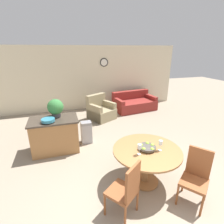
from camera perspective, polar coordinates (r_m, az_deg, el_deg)
ground_plane at (r=3.35m, az=15.09°, el=-30.89°), size 24.00×24.00×0.00m
wall_back at (r=7.78m, az=-7.22°, el=10.89°), size 8.00×0.09×2.70m
dining_table at (r=3.56m, az=11.16°, el=-14.25°), size 1.31×1.31×0.76m
dining_chair_near_left at (r=2.94m, az=4.67°, el=-23.77°), size 0.59×0.59×1.00m
dining_chair_near_right at (r=3.48m, az=25.73°, el=-18.01°), size 0.59×0.59×1.00m
fruit_bowl at (r=3.44m, az=11.42°, el=-11.16°), size 0.33×0.33×0.10m
wine_glass_left at (r=3.22m, az=8.96°, el=-11.22°), size 0.07×0.07×0.21m
wine_glass_right at (r=3.42m, az=15.59°, el=-9.76°), size 0.07×0.07×0.21m
kitchen_island at (r=4.84m, az=-18.08°, el=-7.02°), size 1.20×0.77×0.89m
teal_bowl at (r=4.46m, az=-20.16°, el=-2.51°), size 0.32×0.32×0.09m
potted_plant at (r=4.72m, az=-17.98°, el=1.43°), size 0.41×0.41×0.47m
trash_bin at (r=5.07m, az=-8.35°, el=-6.58°), size 0.30×0.24×0.64m
couch at (r=7.80m, az=7.21°, el=2.77°), size 1.88×1.22×0.78m
armchair at (r=6.74m, az=-3.69°, el=0.35°), size 1.13×1.14×0.91m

